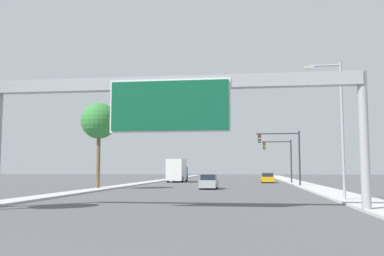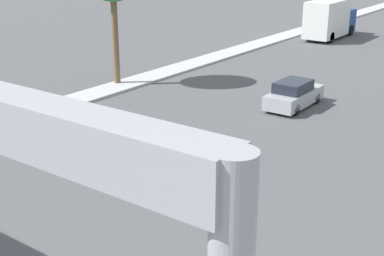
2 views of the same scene
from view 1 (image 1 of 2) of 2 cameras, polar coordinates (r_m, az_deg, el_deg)
The scene contains 10 objects.
sidewalk_right at distance 64.90m, azimuth 13.86°, elevation -7.09°, with size 3.00×120.00×0.15m.
median_strip_left at distance 66.19m, azimuth -5.58°, elevation -7.18°, with size 2.00×120.00×0.15m.
sign_gantry at distance 23.04m, azimuth -2.93°, elevation 3.65°, with size 20.37×0.73×7.11m.
car_far_left at distance 45.37m, azimuth 2.26°, elevation -7.22°, with size 1.72×4.28×1.53m.
car_near_right at distance 65.84m, azimuth 10.02°, elevation -6.60°, with size 1.82×4.58×1.46m.
truck_box_primary at distance 67.94m, azimuth -1.98°, elevation -5.70°, with size 2.43×7.38×3.58m.
traffic_light_near_intersection at distance 52.72m, azimuth 12.37°, elevation -2.71°, with size 5.21×0.32×6.65m.
traffic_light_mid_block at distance 62.69m, azimuth 11.88°, elevation -3.41°, with size 4.20×0.32×6.28m.
palm_tree_background at distance 45.85m, azimuth -12.29°, elevation 0.86°, with size 3.78×3.78×9.03m.
street_lamp_right at distance 29.98m, azimuth 18.88°, elevation 1.05°, with size 2.45×0.28×9.23m.
Camera 1 is at (4.10, -4.47, 2.17)m, focal length 40.00 mm.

